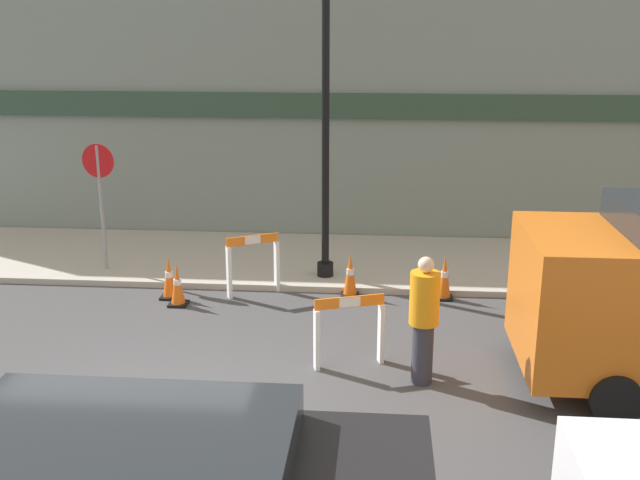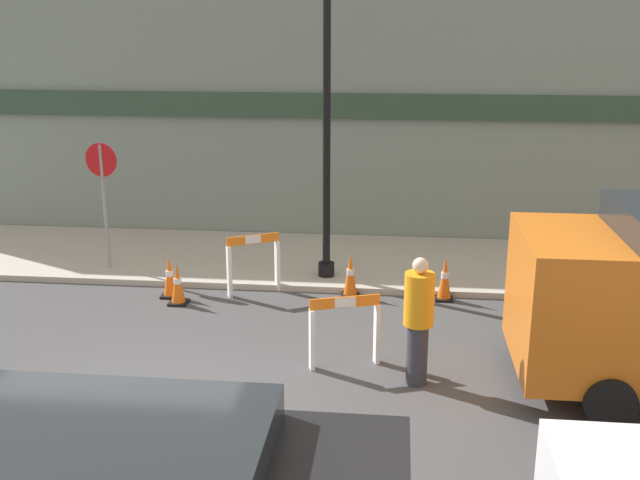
# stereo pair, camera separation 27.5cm
# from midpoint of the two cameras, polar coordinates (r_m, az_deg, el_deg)

# --- Properties ---
(ground_plane) EXTENTS (60.00, 60.00, 0.00)m
(ground_plane) POSITION_cam_midpoint_polar(r_m,az_deg,el_deg) (8.99, -13.09, -13.67)
(ground_plane) COLOR #424244
(sidewalk_slab) EXTENTS (18.00, 3.26, 0.11)m
(sidewalk_slab) POSITION_cam_midpoint_polar(r_m,az_deg,el_deg) (14.44, -5.85, -1.41)
(sidewalk_slab) COLOR #ADA89E
(sidewalk_slab) RESTS_ON ground_plane
(storefront_facade) EXTENTS (18.00, 0.22, 5.50)m
(storefront_facade) POSITION_cam_midpoint_polar(r_m,az_deg,el_deg) (15.53, -4.99, 10.07)
(storefront_facade) COLOR gray
(storefront_facade) RESTS_ON ground_plane
(streetlamp_post) EXTENTS (0.44, 0.44, 6.37)m
(streetlamp_post) POSITION_cam_midpoint_polar(r_m,az_deg,el_deg) (12.53, -0.21, 14.94)
(streetlamp_post) COLOR black
(streetlamp_post) RESTS_ON sidewalk_slab
(stop_sign) EXTENTS (0.60, 0.10, 2.28)m
(stop_sign) POSITION_cam_midpoint_polar(r_m,az_deg,el_deg) (13.82, -16.96, 3.94)
(stop_sign) COLOR gray
(stop_sign) RESTS_ON sidewalk_slab
(barricade_0) EXTENTS (0.94, 0.43, 0.98)m
(barricade_0) POSITION_cam_midpoint_polar(r_m,az_deg,el_deg) (9.94, 1.45, -6.71)
(barricade_0) COLOR white
(barricade_0) RESTS_ON ground_plane
(barricade_1) EXTENTS (0.86, 0.54, 1.03)m
(barricade_1) POSITION_cam_midpoint_polar(r_m,az_deg,el_deg) (12.55, -5.75, -1.71)
(barricade_1) COLOR white
(barricade_1) RESTS_ON ground_plane
(traffic_cone_0) EXTENTS (0.30, 0.30, 0.72)m
(traffic_cone_0) POSITION_cam_midpoint_polar(r_m,az_deg,el_deg) (12.66, -12.04, -2.86)
(traffic_cone_0) COLOR black
(traffic_cone_0) RESTS_ON ground_plane
(traffic_cone_1) EXTENTS (0.30, 0.30, 0.69)m
(traffic_cone_1) POSITION_cam_midpoint_polar(r_m,az_deg,el_deg) (12.33, -11.44, -3.43)
(traffic_cone_1) COLOR black
(traffic_cone_1) RESTS_ON ground_plane
(traffic_cone_2) EXTENTS (0.30, 0.30, 0.74)m
(traffic_cone_2) POSITION_cam_midpoint_polar(r_m,az_deg,el_deg) (12.50, 8.84, -2.88)
(traffic_cone_2) COLOR black
(traffic_cone_2) RESTS_ON ground_plane
(traffic_cone_3) EXTENTS (0.30, 0.30, 0.75)m
(traffic_cone_3) POSITION_cam_midpoint_polar(r_m,az_deg,el_deg) (12.48, 1.69, -2.71)
(traffic_cone_3) COLOR black
(traffic_cone_3) RESTS_ON ground_plane
(person_worker) EXTENTS (0.52, 0.52, 1.68)m
(person_worker) POSITION_cam_midpoint_polar(r_m,az_deg,el_deg) (9.43, 7.09, -5.84)
(person_worker) COLOR #33333D
(person_worker) RESTS_ON ground_plane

